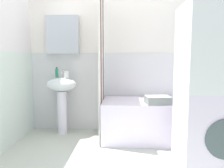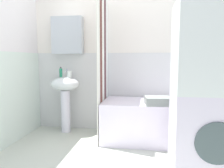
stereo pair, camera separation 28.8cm
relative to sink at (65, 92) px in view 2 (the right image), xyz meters
The scene contains 12 objects.
wall_back_tiled 1.11m from the sink, 13.83° to the left, with size 3.60×0.18×2.40m.
wall_left_tiled 1.02m from the sink, 128.99° to the right, with size 0.07×1.81×2.40m.
sink is the anchor object (origin of this frame).
faucet 0.30m from the sink, 90.00° to the left, with size 0.03×0.12×0.12m.
soap_dispenser 0.30m from the sink, 158.49° to the left, with size 0.04×0.04×0.15m.
toothbrush_cup 0.28m from the sink, ahead, with size 0.06×0.06×0.09m, color white.
bathtub 1.40m from the sink, ahead, with size 1.45×0.70×0.54m, color white.
shower_curtain 0.74m from the sink, 14.60° to the right, with size 0.01×0.70×2.00m.
lotion_bottle 1.97m from the sink, ahead, with size 0.05×0.05×0.15m.
shampoo_bottle 1.86m from the sink, ahead, with size 0.04×0.04×0.23m.
towel_folded 1.40m from the sink, 15.49° to the right, with size 0.31×0.25×0.10m, color gray.
washer_dryer_stack 2.06m from the sink, 30.47° to the right, with size 0.63×0.61×1.61m.
Camera 2 is at (0.19, -2.09, 1.10)m, focal length 35.26 mm.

